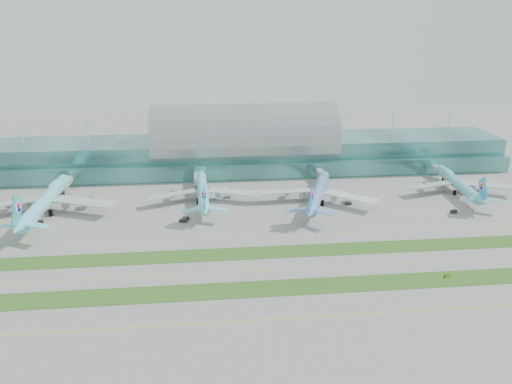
{
  "coord_description": "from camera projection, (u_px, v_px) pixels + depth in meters",
  "views": [
    {
      "loc": [
        -25.24,
        -189.83,
        95.43
      ],
      "look_at": [
        0.0,
        55.0,
        9.0
      ],
      "focal_mm": 35.0,
      "sensor_mm": 36.0,
      "label": 1
    }
  ],
  "objects": [
    {
      "name": "gse_f",
      "position": [
        348.0,
        204.0,
        268.18
      ],
      "size": [
        3.43,
        2.06,
        1.44
      ],
      "primitive_type": "cube",
      "rotation": [
        0.0,
        0.0,
        0.14
      ],
      "color": "black",
      "rests_on": "ground"
    },
    {
      "name": "taxiline_d",
      "position": [
        259.0,
        219.0,
        249.77
      ],
      "size": [
        420.0,
        0.35,
        0.01
      ],
      "primitive_type": "cube",
      "color": "yellow",
      "rests_on": "ground"
    },
    {
      "name": "ground",
      "position": [
        269.0,
        254.0,
        212.23
      ],
      "size": [
        700.0,
        700.0,
        0.0
      ],
      "primitive_type": "plane",
      "color": "gray",
      "rests_on": "ground"
    },
    {
      "name": "airliner_d",
      "position": [
        458.0,
        183.0,
        285.21
      ],
      "size": [
        60.96,
        69.5,
        19.12
      ],
      "rotation": [
        0.0,
        0.0,
        -0.09
      ],
      "color": "#63CBDB",
      "rests_on": "ground"
    },
    {
      "name": "gse_h",
      "position": [
        468.0,
        200.0,
        273.51
      ],
      "size": [
        3.24,
        2.21,
        1.23
      ],
      "primitive_type": "cube",
      "rotation": [
        0.0,
        0.0,
        -0.27
      ],
      "color": "black",
      "rests_on": "ground"
    },
    {
      "name": "gse_c",
      "position": [
        183.0,
        221.0,
        245.65
      ],
      "size": [
        3.87,
        2.41,
        1.44
      ],
      "primitive_type": "cube",
      "rotation": [
        0.0,
        0.0,
        -0.11
      ],
      "color": "black",
      "rests_on": "ground"
    },
    {
      "name": "terminal",
      "position": [
        245.0,
        148.0,
        328.39
      ],
      "size": [
        340.0,
        69.1,
        36.0
      ],
      "color": "#3D7A75",
      "rests_on": "ground"
    },
    {
      "name": "gse_g",
      "position": [
        454.0,
        211.0,
        256.9
      ],
      "size": [
        3.52,
        2.19,
        1.69
      ],
      "primitive_type": "cube",
      "rotation": [
        0.0,
        0.0,
        0.16
      ],
      "color": "black",
      "rests_on": "ground"
    },
    {
      "name": "airliner_c",
      "position": [
        318.0,
        191.0,
        270.01
      ],
      "size": [
        61.04,
        71.01,
        20.21
      ],
      "rotation": [
        0.0,
        0.0,
        -0.34
      ],
      "color": "#6194D6",
      "rests_on": "ground"
    },
    {
      "name": "airliner_b",
      "position": [
        203.0,
        191.0,
        272.28
      ],
      "size": [
        61.45,
        69.7,
        19.2
      ],
      "rotation": [
        0.0,
        0.0,
        0.03
      ],
      "color": "#70E9F7",
      "rests_on": "ground"
    },
    {
      "name": "gse_d",
      "position": [
        186.0,
        218.0,
        248.24
      ],
      "size": [
        3.78,
        2.9,
        1.54
      ],
      "primitive_type": "cube",
      "rotation": [
        0.0,
        0.0,
        0.26
      ],
      "color": "black",
      "rests_on": "ground"
    },
    {
      "name": "grass_strip_far",
      "position": [
        269.0,
        252.0,
        214.09
      ],
      "size": [
        420.0,
        12.0,
        0.08
      ],
      "primitive_type": "cube",
      "color": "#2D591E",
      "rests_on": "ground"
    },
    {
      "name": "gse_e",
      "position": [
        315.0,
        207.0,
        262.74
      ],
      "size": [
        3.99,
        2.98,
        1.49
      ],
      "primitive_type": "cube",
      "rotation": [
        0.0,
        0.0,
        -0.31
      ],
      "color": "#CB990B",
      "rests_on": "ground"
    },
    {
      "name": "taxiway_sign_east",
      "position": [
        447.0,
        276.0,
        193.2
      ],
      "size": [
        2.59,
        0.5,
        1.09
      ],
      "rotation": [
        0.0,
        0.0,
        0.07
      ],
      "color": "black",
      "rests_on": "ground"
    },
    {
      "name": "taxiline_b",
      "position": [
        274.0,
        270.0,
        199.08
      ],
      "size": [
        420.0,
        0.35,
        0.01
      ],
      "primitive_type": "cube",
      "color": "yellow",
      "rests_on": "ground"
    },
    {
      "name": "taxiline_c",
      "position": [
        264.0,
        237.0,
        229.12
      ],
      "size": [
        420.0,
        0.35,
        0.01
      ],
      "primitive_type": "cube",
      "color": "yellow",
      "rests_on": "ground"
    },
    {
      "name": "gse_a",
      "position": [
        0.0,
        225.0,
        240.61
      ],
      "size": [
        4.0,
        2.22,
        1.46
      ],
      "primitive_type": "cube",
      "rotation": [
        0.0,
        0.0,
        -0.1
      ],
      "color": "#CFBD0C",
      "rests_on": "ground"
    },
    {
      "name": "taxiline_a",
      "position": [
        287.0,
        318.0,
        167.17
      ],
      "size": [
        420.0,
        0.35,
        0.01
      ],
      "primitive_type": "cube",
      "color": "yellow",
      "rests_on": "ground"
    },
    {
      "name": "gse_b",
      "position": [
        40.0,
        222.0,
        244.28
      ],
      "size": [
        3.11,
        1.59,
        1.47
      ],
      "primitive_type": "cube",
      "rotation": [
        0.0,
        0.0,
        0.06
      ],
      "color": "black",
      "rests_on": "ground"
    },
    {
      "name": "grass_strip_near",
      "position": [
        279.0,
        288.0,
        185.93
      ],
      "size": [
        420.0,
        12.0,
        0.08
      ],
      "primitive_type": "cube",
      "color": "#2D591E",
      "rests_on": "ground"
    },
    {
      "name": "airliner_a",
      "position": [
        45.0,
        200.0,
        255.29
      ],
      "size": [
        73.69,
        83.51,
        23.01
      ],
      "rotation": [
        0.0,
        0.0,
        -0.02
      ],
      "color": "#70E1F6",
      "rests_on": "ground"
    }
  ]
}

